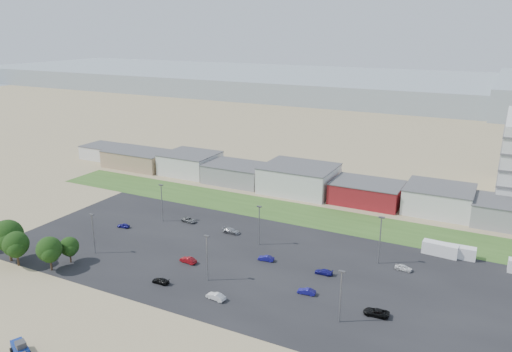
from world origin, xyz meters
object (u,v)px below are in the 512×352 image
Objects in this scene: parked_car_0 at (376,312)px; parked_car_4 at (188,260)px; parked_car_5 at (123,226)px; parked_car_7 at (266,258)px; parked_car_9 at (189,220)px; box_trailer_a at (440,249)px; parked_car_13 at (216,296)px; parked_car_8 at (404,268)px; telehandler at (20,348)px; parked_car_6 at (231,231)px; parked_car_12 at (324,272)px; parked_car_3 at (161,281)px; parked_car_1 at (307,291)px.

parked_car_0 is 42.26m from parked_car_4.
parked_car_7 is at bearing 82.61° from parked_car_5.
parked_car_9 is (12.97, 10.89, 0.04)m from parked_car_5.
box_trailer_a is at bearing 98.21° from parked_car_5.
parked_car_8 is at bearing 141.70° from parked_car_13.
box_trailer_a is at bearing 114.74° from parked_car_7.
parked_car_0 is at bearing 73.95° from parked_car_5.
telehandler is 1.79× the size of parked_car_4.
parked_car_12 is (28.19, -9.99, -0.10)m from parked_car_6.
parked_car_6 reaches higher than parked_car_3.
telehandler reaches higher than parked_car_1.
parked_car_1 is at bearing 72.98° from parked_car_5.
parked_car_1 is at bearing 72.02° from telehandler.
parked_car_8 is (0.83, 20.03, -0.02)m from parked_car_0.
parked_car_1 is 1.10× the size of parked_car_5.
parked_car_5 is 0.77× the size of parked_car_9.
telehandler is 1.88× the size of parked_car_3.
parked_car_3 is (5.28, 28.88, -0.94)m from telehandler.
parked_car_3 is 13.26m from parked_car_13.
box_trailer_a is at bearing -23.00° from parked_car_8.
parked_car_4 reaches higher than parked_car_3.
parked_car_5 is at bearing 137.63° from parked_car_9.
parked_car_1 is at bearing 95.39° from parked_car_4.
parked_car_6 is at bearing -87.81° from parked_car_9.
parked_car_13 is (13.25, -0.22, 0.11)m from parked_car_3.
parked_car_0 is 1.22× the size of parked_car_3.
parked_car_7 is (14.86, 8.78, -0.06)m from parked_car_4.
parked_car_1 is at bearing 48.30° from parked_car_7.
parked_car_7 is 30.51m from parked_car_9.
parked_car_1 is 0.94× the size of parked_car_12.
parked_car_5 is 41.36m from parked_car_7.
parked_car_0 is 14.03m from parked_car_1.
parked_car_1 is 33.99m from parked_car_6.
parked_car_9 is at bearing -106.62° from parked_car_12.
parked_car_12 is (-20.45, -20.90, -0.90)m from box_trailer_a.
box_trailer_a is 29.25m from parked_car_12.
parked_car_0 is (-6.67, -31.45, -0.81)m from box_trailer_a.
telehandler is 1.54× the size of parked_car_0.
telehandler reaches higher than parked_car_5.
parked_car_5 is 0.91× the size of parked_car_7.
parked_car_9 is 1.12× the size of parked_car_12.
parked_car_8 reaches higher than parked_car_3.
parked_car_9 reaches higher than parked_car_3.
parked_car_1 is at bearing -125.20° from parked_car_6.
parked_car_3 is at bearing 179.40° from parked_car_6.
telehandler is 39.38m from parked_car_4.
box_trailer_a is 1.95× the size of parked_car_13.
parked_car_9 is (-13.82, 30.13, 0.04)m from parked_car_3.
parked_car_1 is at bearing 145.79° from parked_car_8.
parked_car_5 is (-75.40, -20.49, -0.90)m from box_trailer_a.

